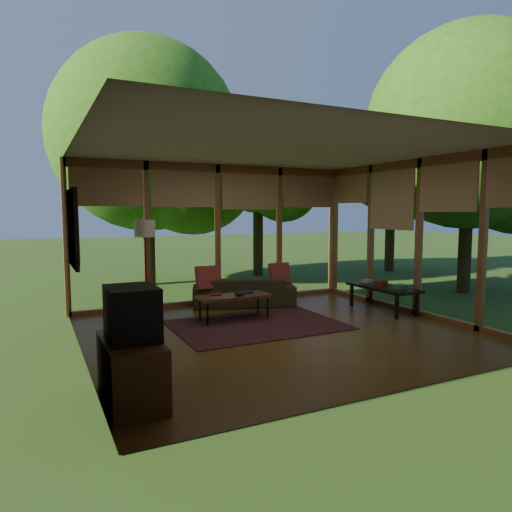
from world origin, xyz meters
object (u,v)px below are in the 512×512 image
media_cabinet (131,371)px  coffee_table (234,297)px  floor_lamp (145,234)px  sofa (244,291)px  side_console (383,288)px  television (132,313)px

media_cabinet → coffee_table: (2.16, 2.54, 0.09)m
media_cabinet → floor_lamp: size_ratio=0.61×
sofa → coffee_table: (-0.64, -1.02, 0.11)m
floor_lamp → coffee_table: floor_lamp is taller
media_cabinet → coffee_table: 3.33m
media_cabinet → floor_lamp: 4.08m
side_console → floor_lamp: bearing=155.5°
floor_lamp → side_console: bearing=-24.5°
coffee_table → floor_lamp: bearing=132.7°
floor_lamp → coffee_table: size_ratio=1.38×
sofa → television: bearing=71.7°
sofa → side_console: sofa is taller
television → media_cabinet: bearing=180.0°
sofa → coffee_table: sofa is taller
sofa → floor_lamp: size_ratio=1.17×
media_cabinet → coffee_table: bearing=49.7°
television → floor_lamp: size_ratio=0.33×
sofa → television: size_ratio=3.50×
floor_lamp → side_console: 4.37m
television → side_console: (4.85, 2.03, -0.44)m
television → side_console: bearing=22.7°
sofa → floor_lamp: (-1.80, 0.24, 1.13)m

